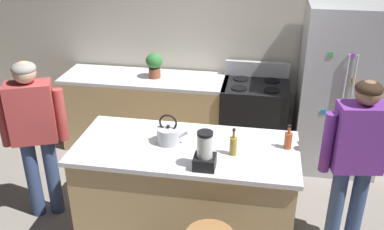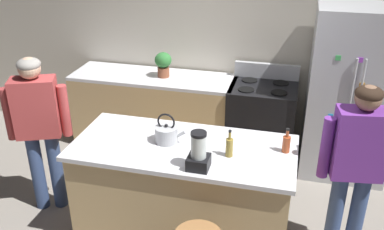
{
  "view_description": "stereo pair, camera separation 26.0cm",
  "coord_description": "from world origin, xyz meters",
  "px_view_note": "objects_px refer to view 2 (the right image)",
  "views": [
    {
      "loc": [
        0.59,
        -3.09,
        2.74
      ],
      "look_at": [
        0.0,
        0.3,
        1.08
      ],
      "focal_mm": 39.9,
      "sensor_mm": 36.0,
      "label": 1
    },
    {
      "loc": [
        0.85,
        -3.03,
        2.74
      ],
      "look_at": [
        0.0,
        0.3,
        1.08
      ],
      "focal_mm": 39.9,
      "sensor_mm": 36.0,
      "label": 2
    }
  ],
  "objects_px": {
    "refrigerator": "(350,94)",
    "person_by_island_left": "(38,122)",
    "potted_plant": "(163,63)",
    "stove_range": "(261,122)",
    "bottle_vinegar": "(229,147)",
    "bottle_cooking_sauce": "(286,143)",
    "person_by_sink_right": "(357,159)",
    "tea_kettle": "(167,134)",
    "kitchen_island": "(184,191)",
    "blender_appliance": "(199,153)"
  },
  "relations": [
    {
      "from": "stove_range",
      "to": "bottle_cooking_sauce",
      "type": "bearing_deg",
      "value": -77.35
    },
    {
      "from": "refrigerator",
      "to": "stove_range",
      "type": "xyz_separation_m",
      "value": [
        -0.93,
        0.02,
        -0.47
      ]
    },
    {
      "from": "blender_appliance",
      "to": "bottle_vinegar",
      "type": "xyz_separation_m",
      "value": [
        0.2,
        0.23,
        -0.04
      ]
    },
    {
      "from": "bottle_vinegar",
      "to": "blender_appliance",
      "type": "bearing_deg",
      "value": -130.39
    },
    {
      "from": "kitchen_island",
      "to": "blender_appliance",
      "type": "xyz_separation_m",
      "value": [
        0.2,
        -0.3,
        0.6
      ]
    },
    {
      "from": "refrigerator",
      "to": "bottle_vinegar",
      "type": "xyz_separation_m",
      "value": [
        -1.06,
        -1.57,
        0.07
      ]
    },
    {
      "from": "refrigerator",
      "to": "blender_appliance",
      "type": "relative_size",
      "value": 6.08
    },
    {
      "from": "stove_range",
      "to": "blender_appliance",
      "type": "distance_m",
      "value": 1.95
    },
    {
      "from": "refrigerator",
      "to": "stove_range",
      "type": "bearing_deg",
      "value": 178.48
    },
    {
      "from": "blender_appliance",
      "to": "bottle_cooking_sauce",
      "type": "distance_m",
      "value": 0.77
    },
    {
      "from": "stove_range",
      "to": "bottle_vinegar",
      "type": "distance_m",
      "value": 1.69
    },
    {
      "from": "refrigerator",
      "to": "person_by_island_left",
      "type": "height_order",
      "value": "refrigerator"
    },
    {
      "from": "potted_plant",
      "to": "stove_range",
      "type": "bearing_deg",
      "value": -1.23
    },
    {
      "from": "kitchen_island",
      "to": "tea_kettle",
      "type": "distance_m",
      "value": 0.57
    },
    {
      "from": "person_by_island_left",
      "to": "blender_appliance",
      "type": "height_order",
      "value": "person_by_island_left"
    },
    {
      "from": "stove_range",
      "to": "bottle_vinegar",
      "type": "bearing_deg",
      "value": -94.5
    },
    {
      "from": "bottle_cooking_sauce",
      "to": "refrigerator",
      "type": "bearing_deg",
      "value": 66.14
    },
    {
      "from": "person_by_sink_right",
      "to": "bottle_cooking_sauce",
      "type": "relative_size",
      "value": 7.33
    },
    {
      "from": "blender_appliance",
      "to": "bottle_cooking_sauce",
      "type": "height_order",
      "value": "blender_appliance"
    },
    {
      "from": "kitchen_island",
      "to": "refrigerator",
      "type": "distance_m",
      "value": 2.15
    },
    {
      "from": "refrigerator",
      "to": "person_by_island_left",
      "type": "distance_m",
      "value": 3.22
    },
    {
      "from": "tea_kettle",
      "to": "stove_range",
      "type": "bearing_deg",
      "value": 65.24
    },
    {
      "from": "stove_range",
      "to": "tea_kettle",
      "type": "bearing_deg",
      "value": -114.76
    },
    {
      "from": "stove_range",
      "to": "person_by_island_left",
      "type": "bearing_deg",
      "value": -143.14
    },
    {
      "from": "person_by_island_left",
      "to": "blender_appliance",
      "type": "relative_size",
      "value": 5.09
    },
    {
      "from": "stove_range",
      "to": "potted_plant",
      "type": "bearing_deg",
      "value": 178.77
    },
    {
      "from": "person_by_island_left",
      "to": "tea_kettle",
      "type": "xyz_separation_m",
      "value": [
        1.26,
        -0.03,
        0.06
      ]
    },
    {
      "from": "kitchen_island",
      "to": "person_by_island_left",
      "type": "bearing_deg",
      "value": 177.49
    },
    {
      "from": "refrigerator",
      "to": "person_by_sink_right",
      "type": "xyz_separation_m",
      "value": [
        -0.06,
        -1.4,
        0.01
      ]
    },
    {
      "from": "kitchen_island",
      "to": "potted_plant",
      "type": "height_order",
      "value": "potted_plant"
    },
    {
      "from": "person_by_island_left",
      "to": "bottle_cooking_sauce",
      "type": "distance_m",
      "value": 2.27
    },
    {
      "from": "bottle_vinegar",
      "to": "tea_kettle",
      "type": "xyz_separation_m",
      "value": [
        -0.56,
        0.1,
        -0.01
      ]
    },
    {
      "from": "potted_plant",
      "to": "kitchen_island",
      "type": "bearing_deg",
      "value": -66.61
    },
    {
      "from": "refrigerator",
      "to": "person_by_sink_right",
      "type": "distance_m",
      "value": 1.4
    },
    {
      "from": "bottle_cooking_sauce",
      "to": "bottle_vinegar",
      "type": "bearing_deg",
      "value": -157.7
    },
    {
      "from": "stove_range",
      "to": "person_by_sink_right",
      "type": "bearing_deg",
      "value": -58.47
    },
    {
      "from": "stove_range",
      "to": "tea_kettle",
      "type": "relative_size",
      "value": 4.04
    },
    {
      "from": "bottle_vinegar",
      "to": "bottle_cooking_sauce",
      "type": "xyz_separation_m",
      "value": [
        0.44,
        0.18,
        -0.01
      ]
    },
    {
      "from": "kitchen_island",
      "to": "tea_kettle",
      "type": "height_order",
      "value": "tea_kettle"
    },
    {
      "from": "person_by_island_left",
      "to": "tea_kettle",
      "type": "relative_size",
      "value": 5.75
    },
    {
      "from": "stove_range",
      "to": "tea_kettle",
      "type": "xyz_separation_m",
      "value": [
        -0.69,
        -1.49,
        0.53
      ]
    },
    {
      "from": "kitchen_island",
      "to": "stove_range",
      "type": "xyz_separation_m",
      "value": [
        0.53,
        1.52,
        0.01
      ]
    },
    {
      "from": "bottle_cooking_sauce",
      "to": "tea_kettle",
      "type": "distance_m",
      "value": 1.01
    },
    {
      "from": "stove_range",
      "to": "blender_appliance",
      "type": "bearing_deg",
      "value": -100.08
    },
    {
      "from": "stove_range",
      "to": "person_by_sink_right",
      "type": "distance_m",
      "value": 1.73
    },
    {
      "from": "bottle_vinegar",
      "to": "bottle_cooking_sauce",
      "type": "relative_size",
      "value": 1.09
    },
    {
      "from": "bottle_cooking_sauce",
      "to": "tea_kettle",
      "type": "height_order",
      "value": "tea_kettle"
    },
    {
      "from": "person_by_sink_right",
      "to": "bottle_cooking_sauce",
      "type": "height_order",
      "value": "person_by_sink_right"
    },
    {
      "from": "kitchen_island",
      "to": "blender_appliance",
      "type": "distance_m",
      "value": 0.7
    },
    {
      "from": "bottle_vinegar",
      "to": "refrigerator",
      "type": "bearing_deg",
      "value": 56.05
    }
  ]
}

